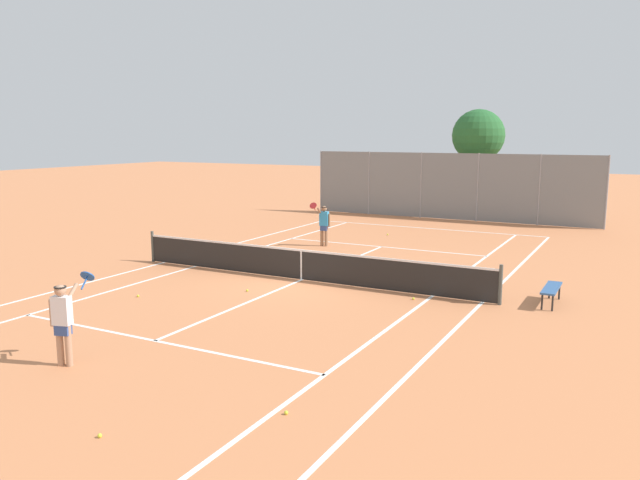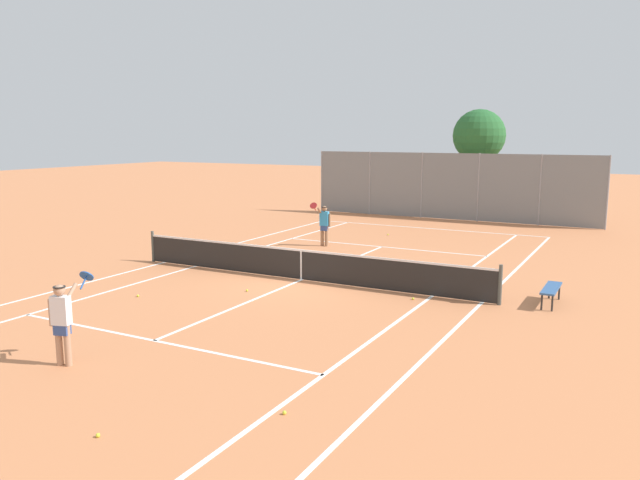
{
  "view_description": "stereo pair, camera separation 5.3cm",
  "coord_description": "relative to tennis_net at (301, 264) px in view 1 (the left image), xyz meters",
  "views": [
    {
      "loc": [
        9.18,
        -16.11,
        4.42
      ],
      "look_at": [
        -0.15,
        1.5,
        1.0
      ],
      "focal_mm": 35.0,
      "sensor_mm": 36.0,
      "label": 1
    },
    {
      "loc": [
        9.22,
        -16.08,
        4.42
      ],
      "look_at": [
        -0.15,
        1.5,
        1.0
      ],
      "focal_mm": 35.0,
      "sensor_mm": 36.0,
      "label": 2
    }
  ],
  "objects": [
    {
      "name": "courtside_bench",
      "position": [
        7.12,
        0.66,
        -0.1
      ],
      "size": [
        0.36,
        1.5,
        0.47
      ],
      "color": "#33598C",
      "rests_on": "ground"
    },
    {
      "name": "loose_tennis_ball_0",
      "position": [
        2.32,
        -10.08,
        -0.48
      ],
      "size": [
        0.07,
        0.07,
        0.07
      ],
      "primitive_type": "sphere",
      "color": "#D1DB33",
      "rests_on": "ground"
    },
    {
      "name": "loose_tennis_ball_2",
      "position": [
        -0.66,
        -1.95,
        -0.48
      ],
      "size": [
        0.07,
        0.07,
        0.07
      ],
      "primitive_type": "sphere",
      "color": "#D1DB33",
      "rests_on": "ground"
    },
    {
      "name": "back_fence",
      "position": [
        0.0,
        15.4,
        1.21
      ],
      "size": [
        15.0,
        0.08,
        3.44
      ],
      "color": "gray",
      "rests_on": "ground"
    },
    {
      "name": "tree_behind_left",
      "position": [
        1.03,
        17.22,
        3.7
      ],
      "size": [
        2.75,
        2.75,
        5.68
      ],
      "color": "brown",
      "rests_on": "ground"
    },
    {
      "name": "loose_tennis_ball_4",
      "position": [
        -2.96,
        -3.84,
        -0.48
      ],
      "size": [
        0.07,
        0.07,
        0.07
      ],
      "primitive_type": "sphere",
      "color": "#D1DB33",
      "rests_on": "ground"
    },
    {
      "name": "player_far_left",
      "position": [
        -2.08,
        5.47,
        0.42
      ],
      "size": [
        0.6,
        0.79,
        1.77
      ],
      "color": "#936B4C",
      "rests_on": "ground"
    },
    {
      "name": "loose_tennis_ball_1",
      "position": [
        4.35,
        -8.14,
        -0.48
      ],
      "size": [
        0.07,
        0.07,
        0.07
      ],
      "primitive_type": "sphere",
      "color": "#D1DB33",
      "rests_on": "ground"
    },
    {
      "name": "player_near_side",
      "position": [
        -0.51,
        -8.29,
        0.42
      ],
      "size": [
        0.51,
        0.85,
        1.77
      ],
      "color": "tan",
      "rests_on": "ground"
    },
    {
      "name": "loose_tennis_ball_3",
      "position": [
        -0.84,
        9.15,
        -0.48
      ],
      "size": [
        0.07,
        0.07,
        0.07
      ],
      "primitive_type": "sphere",
      "color": "#D1DB33",
      "rests_on": "ground"
    },
    {
      "name": "court_line_markings",
      "position": [
        0.0,
        0.0,
        -0.51
      ],
      "size": [
        11.1,
        23.9,
        0.01
      ],
      "color": "white",
      "rests_on": "ground"
    },
    {
      "name": "tennis_net",
      "position": [
        0.0,
        0.0,
        0.0
      ],
      "size": [
        12.0,
        0.1,
        1.07
      ],
      "color": "#474C47",
      "rests_on": "ground"
    },
    {
      "name": "loose_tennis_ball_5",
      "position": [
        3.79,
        -0.58,
        -0.48
      ],
      "size": [
        0.07,
        0.07,
        0.07
      ],
      "primitive_type": "sphere",
      "color": "#D1DB33",
      "rests_on": "ground"
    },
    {
      "name": "ground_plane",
      "position": [
        0.0,
        0.0,
        -0.51
      ],
      "size": [
        120.0,
        120.0,
        0.0
      ],
      "primitive_type": "plane",
      "color": "#CC7A4C"
    }
  ]
}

